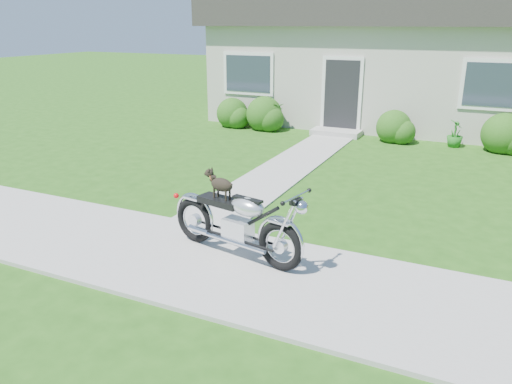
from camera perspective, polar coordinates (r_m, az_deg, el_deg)
ground at (r=6.56m, az=0.15°, el=-9.37°), size 80.00×80.00×0.00m
sidewalk at (r=6.55m, az=0.15°, el=-9.22°), size 24.00×2.20×0.04m
walkway at (r=11.40m, az=3.95°, el=3.05°), size 1.20×8.00×0.03m
house at (r=17.44m, az=17.66°, el=14.85°), size 12.60×7.03×4.50m
shrub_row at (r=14.24m, az=14.22°, el=7.45°), size 9.97×1.09×1.09m
potted_plant_left at (r=15.27m, az=1.68°, el=8.62°), size 0.95×0.96×0.81m
potted_plant_right at (r=14.08m, az=21.81°, el=6.22°), size 0.48×0.48×0.72m
motorcycle_with_dog at (r=6.76m, az=-2.17°, el=-3.36°), size 2.20×0.76×1.16m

